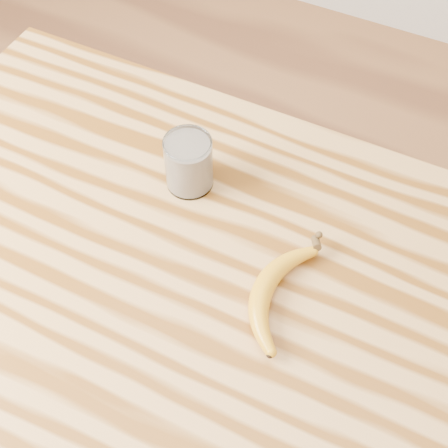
% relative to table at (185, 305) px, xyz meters
% --- Properties ---
extents(room, '(4.04, 4.04, 2.70)m').
position_rel_table_xyz_m(room, '(0.00, 0.00, 0.58)').
color(room, '#956038').
rests_on(room, ground).
extents(table, '(1.20, 0.80, 0.90)m').
position_rel_table_xyz_m(table, '(0.00, 0.00, 0.00)').
color(table, '#B9864A').
rests_on(table, ground).
extents(smoothie_glass, '(0.08, 0.08, 0.11)m').
position_rel_table_xyz_m(smoothie_glass, '(-0.07, 0.17, 0.18)').
color(smoothie_glass, white).
rests_on(smoothie_glass, table).
extents(banana, '(0.12, 0.29, 0.04)m').
position_rel_table_xyz_m(banana, '(0.14, 0.01, 0.15)').
color(banana, orange).
rests_on(banana, table).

